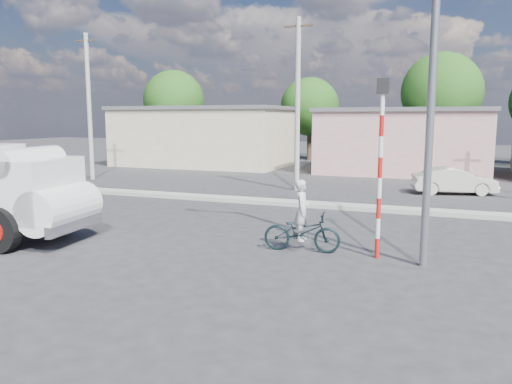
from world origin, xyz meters
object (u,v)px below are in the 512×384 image
(car_cream, at_px, (454,181))
(streetlight, at_px, (426,48))
(bicycle, at_px, (302,232))
(cyclist, at_px, (302,222))
(traffic_pole, at_px, (381,153))

(car_cream, height_order, streetlight, streetlight)
(bicycle, height_order, cyclist, cyclist)
(car_cream, xyz_separation_m, streetlight, (-0.88, -12.27, 4.36))
(traffic_pole, relative_size, streetlight, 0.48)
(bicycle, height_order, car_cream, car_cream)
(car_cream, xyz_separation_m, traffic_pole, (-1.81, -11.97, 1.99))
(cyclist, height_order, streetlight, streetlight)
(bicycle, relative_size, traffic_pole, 0.46)
(cyclist, bearing_deg, traffic_pole, -94.26)
(car_cream, bearing_deg, streetlight, 161.89)
(cyclist, xyz_separation_m, traffic_pole, (1.91, 0.08, 1.81))
(cyclist, relative_size, traffic_pole, 0.36)
(bicycle, height_order, streetlight, streetlight)
(streetlight, bearing_deg, cyclist, 175.55)
(car_cream, distance_m, traffic_pole, 12.26)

